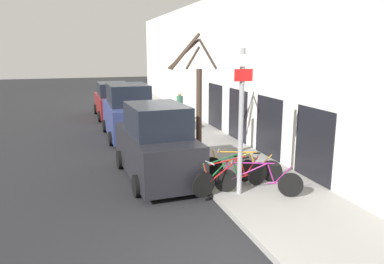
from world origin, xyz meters
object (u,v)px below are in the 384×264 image
Objects in this scene: street_tree at (197,103)px; parked_car_1 at (128,113)px; signpost at (241,119)px; bicycle_3 at (241,167)px; parked_car_2 at (113,101)px; pedestrian_near at (180,104)px; bicycle_2 at (226,175)px; parked_car_0 at (156,145)px; bicycle_1 at (232,177)px; bicycle_0 at (257,181)px.

parked_car_1 is at bearing 105.77° from street_tree.
signpost is 0.85× the size of parked_car_1.
street_tree is (-0.80, 1.86, 1.72)m from bicycle_3.
parked_car_2 is 2.90× the size of pedestrian_near.
street_tree reaches higher than bicycle_2.
parked_car_0 is at bearing 57.47° from pedestrian_near.
street_tree is at bearing 52.15° from bicycle_3.
signpost is at bearing -163.65° from bicycle_1.
signpost reaches higher than bicycle_3.
pedestrian_near is at bearing 36.72° from parked_car_1.
parked_car_2 is at bearing -5.60° from bicycle_1.
signpost is 0.88× the size of parked_car_0.
street_tree is (1.50, 0.53, 1.19)m from parked_car_0.
pedestrian_near is at bearing -45.88° from parked_car_2.
parked_car_0 is (-1.65, 2.10, 0.51)m from bicycle_1.
bicycle_3 is at bearing -76.94° from bicycle_2.
pedestrian_near reaches higher than bicycle_1.
bicycle_3 is 7.67m from parked_car_1.
bicycle_1 is 10.56m from pedestrian_near.
bicycle_2 is 0.90m from bicycle_3.
parked_car_1 is at bearing -1.33° from bicycle_1.
bicycle_1 is at bearing -78.95° from parked_car_1.
bicycle_1 is 3.14m from street_tree.
signpost is 1.57× the size of bicycle_1.
pedestrian_near is at bearing 78.53° from street_tree.
bicycle_3 is (0.52, 1.00, -1.67)m from signpost.
bicycle_3 is 2.71m from parked_car_0.
bicycle_2 is 0.50× the size of parked_car_0.
signpost is 3.14m from parked_car_0.
pedestrian_near is (3.08, 8.35, -0.00)m from parked_car_0.
bicycle_2 is 1.39× the size of pedestrian_near.
bicycle_1 reaches higher than bicycle_0.
parked_car_1 is (-1.81, 8.28, -1.10)m from signpost.
bicycle_0 is 1.21m from bicycle_3.
bicycle_2 is at bearing 114.04° from signpost.
parked_car_1 is (-0.04, 5.96, 0.04)m from parked_car_0.
parked_car_2 reaches higher than bicycle_2.
street_tree is at bearing -21.42° from bicycle_2.
bicycle_1 is 0.25m from bicycle_2.
pedestrian_near is (1.30, 10.67, -1.15)m from signpost.
pedestrian_near is (1.43, 10.45, 0.51)m from bicycle_1.
bicycle_1 is at bearing -83.63° from parked_car_2.
street_tree reaches higher than bicycle_3.
street_tree reaches higher than bicycle_1.
bicycle_3 is (0.73, 0.53, -0.01)m from bicycle_2.
parked_car_0 reaches higher than bicycle_0.
parked_car_1 reaches higher than bicycle_3.
bicycle_2 is at bearing -88.18° from street_tree.
bicycle_3 is 0.46× the size of parked_car_2.
signpost is 1.82× the size of bicycle_3.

